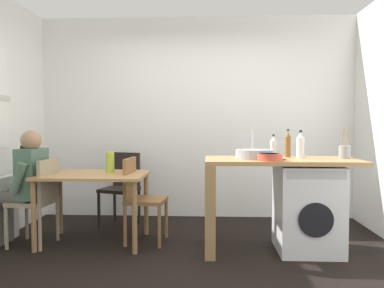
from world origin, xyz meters
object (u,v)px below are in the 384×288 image
chair_person_seat (39,197)px  bottle_clear_small (300,145)px  utensil_crock (345,152)px  vase (110,162)px  bottle_tall_green (273,147)px  seated_person (24,181)px  chair_opposite (139,195)px  dining_table (94,183)px  bottle_squat_brown (288,144)px  washing_machine (307,208)px  mixing_bowl (270,157)px  chair_spare_by_wall (122,184)px

chair_person_seat → bottle_clear_small: bearing=-83.7°
utensil_crock → vase: (-2.41, 0.20, -0.14)m
chair_person_seat → bottle_tall_green: size_ratio=3.86×
vase → seated_person: bearing=-167.3°
chair_person_seat → chair_opposite: bearing=-75.8°
dining_table → chair_opposite: bearing=6.7°
bottle_squat_brown → washing_machine: bearing=-49.1°
chair_opposite → utensil_crock: (2.09, -0.16, 0.48)m
washing_machine → mixing_bowl: bearing=-154.1°
bottle_squat_brown → vase: (-1.88, 0.07, -0.20)m
bottle_tall_green → utensil_crock: (0.67, -0.21, -0.04)m
seated_person → dining_table: bearing=-77.4°
mixing_bowl → utensil_crock: size_ratio=0.79×
bottle_clear_small → seated_person: bearing=-179.2°
chair_person_seat → bottle_tall_green: (2.44, 0.21, 0.52)m
chair_spare_by_wall → mixing_bowl: size_ratio=3.79×
bottle_tall_green → bottle_squat_brown: size_ratio=0.80×
chair_opposite → bottle_squat_brown: bottle_squat_brown is taller
washing_machine → utensil_crock: bearing=8.1°
chair_spare_by_wall → bottle_tall_green: (1.77, -0.67, 0.52)m
bottle_tall_green → mixing_bowl: 0.48m
bottle_tall_green → utensil_crock: 0.70m
washing_machine → bottle_squat_brown: bearing=130.9°
bottle_clear_small → dining_table: bearing=178.5°
washing_machine → bottle_tall_green: bearing=138.7°
chair_opposite → utensil_crock: 2.15m
seated_person → utensil_crock: utensil_crock is taller
chair_opposite → bottle_clear_small: 1.75m
dining_table → chair_spare_by_wall: bearing=81.0°
mixing_bowl → utensil_crock: bearing=17.9°
mixing_bowl → vase: bearing=164.5°
mixing_bowl → utensil_crock: 0.81m
bottle_squat_brown → mixing_bowl: 0.47m
bottle_tall_green → seated_person: bearing=-175.7°
chair_opposite → bottle_tall_green: bottle_tall_green is taller
bottle_squat_brown → mixing_bowl: (-0.25, -0.39, -0.10)m
chair_spare_by_wall → bottle_squat_brown: bottle_squat_brown is taller
dining_table → vase: size_ratio=4.92×
dining_table → utensil_crock: (2.56, -0.10, 0.35)m
chair_opposite → seated_person: size_ratio=0.75×
chair_person_seat → utensil_crock: utensil_crock is taller
dining_table → washing_machine: bearing=-4.1°
chair_spare_by_wall → bottle_squat_brown: 2.12m
chair_spare_by_wall → bottle_clear_small: bottle_clear_small is taller
chair_person_seat → washing_machine: (2.74, -0.05, -0.08)m
chair_person_seat → mixing_bowl: (2.33, -0.25, 0.45)m
bottle_squat_brown → vase: size_ratio=1.31×
chair_person_seat → washing_machine: bearing=-85.9°
bottle_clear_small → vase: bottle_clear_small is taller
chair_opposite → washing_machine: size_ratio=1.05×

